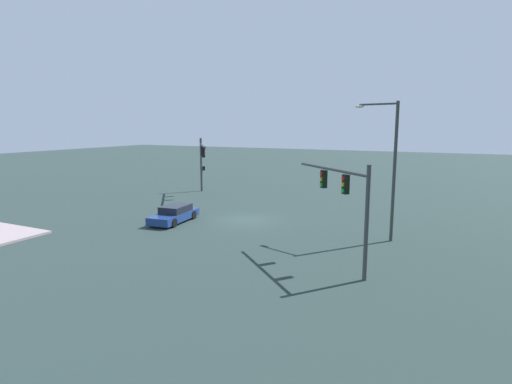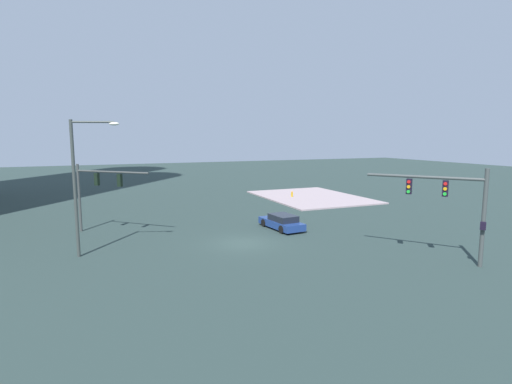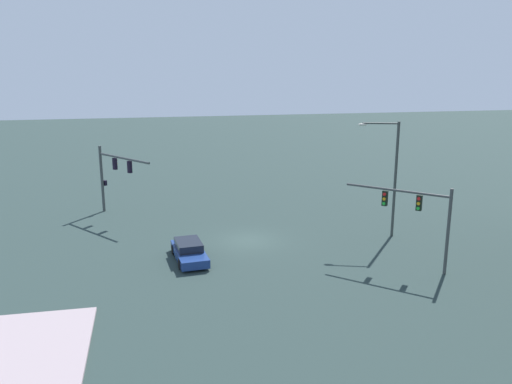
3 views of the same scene
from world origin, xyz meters
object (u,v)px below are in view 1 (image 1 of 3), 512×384
(sedan_car_approaching, at_px, (174,214))
(traffic_signal_near_corner, at_px, (202,157))
(traffic_signal_opposite_side, at_px, (345,193))
(streetlamp_curved_arm, at_px, (390,161))

(sedan_car_approaching, bearing_deg, traffic_signal_near_corner, -161.45)
(traffic_signal_opposite_side, distance_m, streetlamp_curved_arm, 6.38)
(streetlamp_curved_arm, bearing_deg, traffic_signal_near_corner, -8.41)
(traffic_signal_opposite_side, relative_size, streetlamp_curved_arm, 0.63)
(sedan_car_approaching, bearing_deg, streetlamp_curved_arm, 91.67)
(streetlamp_curved_arm, distance_m, sedan_car_approaching, 15.50)
(traffic_signal_near_corner, relative_size, streetlamp_curved_arm, 0.67)
(streetlamp_curved_arm, bearing_deg, traffic_signal_opposite_side, 97.44)
(traffic_signal_near_corner, xyz_separation_m, streetlamp_curved_arm, (9.70, 20.02, 1.12))
(traffic_signal_opposite_side, xyz_separation_m, sedan_car_approaching, (-4.23, -13.65, -3.19))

